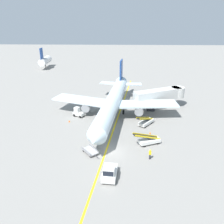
{
  "coord_description": "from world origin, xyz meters",
  "views": [
    {
      "loc": [
        1.02,
        -31.86,
        20.75
      ],
      "look_at": [
        -0.36,
        10.93,
        2.5
      ],
      "focal_mm": 36.28,
      "sensor_mm": 36.0,
      "label": 1
    }
  ],
  "objects_px": {
    "airliner": "(113,102)",
    "jet_bridge": "(163,95)",
    "baggage_tug_near_wing": "(78,112)",
    "safety_cone_nose_right": "(150,133)",
    "ground_crew_marshaller": "(100,135)",
    "belt_loader_aft_hold": "(149,140)",
    "ground_crew_wing_walker": "(150,154)",
    "pushback_tug": "(109,172)",
    "safety_cone_nose_left": "(69,121)",
    "belt_loader_forward_hold": "(146,121)",
    "baggage_cart_loaded": "(90,151)"
  },
  "relations": [
    {
      "from": "belt_loader_forward_hold",
      "to": "safety_cone_nose_right",
      "type": "relative_size",
      "value": 10.68
    },
    {
      "from": "baggage_tug_near_wing",
      "to": "belt_loader_aft_hold",
      "type": "distance_m",
      "value": 18.36
    },
    {
      "from": "airliner",
      "to": "jet_bridge",
      "type": "relative_size",
      "value": 2.77
    },
    {
      "from": "airliner",
      "to": "baggage_tug_near_wing",
      "type": "height_order",
      "value": "airliner"
    },
    {
      "from": "baggage_tug_near_wing",
      "to": "ground_crew_marshaller",
      "type": "height_order",
      "value": "baggage_tug_near_wing"
    },
    {
      "from": "airliner",
      "to": "ground_crew_marshaller",
      "type": "relative_size",
      "value": 20.77
    },
    {
      "from": "baggage_cart_loaded",
      "to": "ground_crew_marshaller",
      "type": "relative_size",
      "value": 2.01
    },
    {
      "from": "jet_bridge",
      "to": "airliner",
      "type": "bearing_deg",
      "value": -156.87
    },
    {
      "from": "belt_loader_forward_hold",
      "to": "belt_loader_aft_hold",
      "type": "distance_m",
      "value": 7.57
    },
    {
      "from": "airliner",
      "to": "belt_loader_forward_hold",
      "type": "relative_size",
      "value": 7.52
    },
    {
      "from": "airliner",
      "to": "safety_cone_nose_left",
      "type": "relative_size",
      "value": 80.25
    },
    {
      "from": "pushback_tug",
      "to": "ground_crew_marshaller",
      "type": "height_order",
      "value": "pushback_tug"
    },
    {
      "from": "airliner",
      "to": "ground_crew_wing_walker",
      "type": "bearing_deg",
      "value": -69.07
    },
    {
      "from": "jet_bridge",
      "to": "belt_loader_aft_hold",
      "type": "height_order",
      "value": "jet_bridge"
    },
    {
      "from": "airliner",
      "to": "baggage_cart_loaded",
      "type": "xyz_separation_m",
      "value": [
        -3.3,
        -15.05,
        -2.95
      ]
    },
    {
      "from": "jet_bridge",
      "to": "ground_crew_wing_walker",
      "type": "distance_m",
      "value": 22.21
    },
    {
      "from": "belt_loader_aft_hold",
      "to": "ground_crew_marshaller",
      "type": "distance_m",
      "value": 8.74
    },
    {
      "from": "baggage_tug_near_wing",
      "to": "belt_loader_forward_hold",
      "type": "relative_size",
      "value": 0.58
    },
    {
      "from": "belt_loader_aft_hold",
      "to": "safety_cone_nose_left",
      "type": "bearing_deg",
      "value": 151.93
    },
    {
      "from": "airliner",
      "to": "pushback_tug",
      "type": "height_order",
      "value": "airliner"
    },
    {
      "from": "airliner",
      "to": "pushback_tug",
      "type": "bearing_deg",
      "value": -89.62
    },
    {
      "from": "baggage_tug_near_wing",
      "to": "safety_cone_nose_right",
      "type": "bearing_deg",
      "value": -27.15
    },
    {
      "from": "baggage_cart_loaded",
      "to": "safety_cone_nose_left",
      "type": "height_order",
      "value": "baggage_cart_loaded"
    },
    {
      "from": "baggage_tug_near_wing",
      "to": "belt_loader_aft_hold",
      "type": "xyz_separation_m",
      "value": [
        14.35,
        -11.45,
        -0.15
      ]
    },
    {
      "from": "jet_bridge",
      "to": "pushback_tug",
      "type": "distance_m",
      "value": 28.64
    },
    {
      "from": "airliner",
      "to": "jet_bridge",
      "type": "height_order",
      "value": "airliner"
    },
    {
      "from": "belt_loader_aft_hold",
      "to": "baggage_cart_loaded",
      "type": "height_order",
      "value": "belt_loader_aft_hold"
    },
    {
      "from": "pushback_tug",
      "to": "ground_crew_wing_walker",
      "type": "height_order",
      "value": "pushback_tug"
    },
    {
      "from": "ground_crew_marshaller",
      "to": "safety_cone_nose_right",
      "type": "height_order",
      "value": "ground_crew_marshaller"
    },
    {
      "from": "belt_loader_aft_hold",
      "to": "safety_cone_nose_left",
      "type": "relative_size",
      "value": 11.61
    },
    {
      "from": "pushback_tug",
      "to": "belt_loader_aft_hold",
      "type": "height_order",
      "value": "belt_loader_aft_hold"
    },
    {
      "from": "belt_loader_aft_hold",
      "to": "safety_cone_nose_left",
      "type": "xyz_separation_m",
      "value": [
        -15.77,
        8.41,
        -0.56
      ]
    },
    {
      "from": "belt_loader_aft_hold",
      "to": "safety_cone_nose_left",
      "type": "height_order",
      "value": "belt_loader_aft_hold"
    },
    {
      "from": "baggage_tug_near_wing",
      "to": "belt_loader_forward_hold",
      "type": "bearing_deg",
      "value": -14.88
    },
    {
      "from": "ground_crew_wing_walker",
      "to": "pushback_tug",
      "type": "bearing_deg",
      "value": -142.43
    },
    {
      "from": "jet_bridge",
      "to": "safety_cone_nose_left",
      "type": "bearing_deg",
      "value": -158.12
    },
    {
      "from": "ground_crew_marshaller",
      "to": "safety_cone_nose_left",
      "type": "xyz_separation_m",
      "value": [
        -7.11,
        7.2,
        -0.69
      ]
    },
    {
      "from": "belt_loader_forward_hold",
      "to": "baggage_tug_near_wing",
      "type": "bearing_deg",
      "value": 165.12
    },
    {
      "from": "pushback_tug",
      "to": "ground_crew_wing_walker",
      "type": "xyz_separation_m",
      "value": [
        6.12,
        4.71,
        -0.08
      ]
    },
    {
      "from": "jet_bridge",
      "to": "ground_crew_marshaller",
      "type": "height_order",
      "value": "jet_bridge"
    },
    {
      "from": "safety_cone_nose_left",
      "to": "baggage_tug_near_wing",
      "type": "bearing_deg",
      "value": 64.95
    },
    {
      "from": "airliner",
      "to": "jet_bridge",
      "type": "bearing_deg",
      "value": 23.13
    },
    {
      "from": "airliner",
      "to": "belt_loader_forward_hold",
      "type": "distance_m",
      "value": 8.51
    },
    {
      "from": "baggage_tug_near_wing",
      "to": "safety_cone_nose_right",
      "type": "relative_size",
      "value": 6.2
    },
    {
      "from": "baggage_tug_near_wing",
      "to": "baggage_cart_loaded",
      "type": "distance_m",
      "value": 15.38
    },
    {
      "from": "airliner",
      "to": "pushback_tug",
      "type": "relative_size",
      "value": 9.39
    },
    {
      "from": "belt_loader_forward_hold",
      "to": "belt_loader_aft_hold",
      "type": "height_order",
      "value": "same"
    },
    {
      "from": "pushback_tug",
      "to": "baggage_cart_loaded",
      "type": "distance_m",
      "value": 6.96
    },
    {
      "from": "baggage_tug_near_wing",
      "to": "safety_cone_nose_right",
      "type": "distance_m",
      "value": 16.95
    },
    {
      "from": "ground_crew_wing_walker",
      "to": "belt_loader_forward_hold",
      "type": "bearing_deg",
      "value": 86.95
    }
  ]
}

